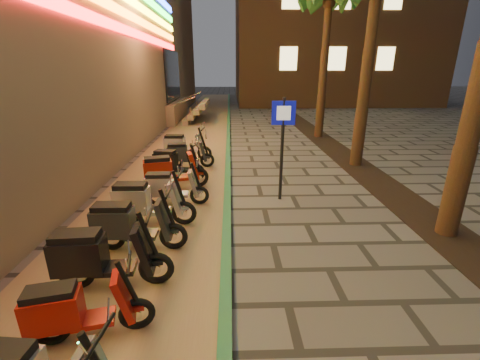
{
  "coord_description": "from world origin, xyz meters",
  "views": [
    {
      "loc": [
        -0.81,
        -3.73,
        3.19
      ],
      "look_at": [
        -0.63,
        2.02,
        1.2
      ],
      "focal_mm": 24.0,
      "sensor_mm": 36.0,
      "label": 1
    }
  ],
  "objects_px": {
    "scooter_9": "(168,171)",
    "scooter_12": "(182,146)",
    "scooter_4": "(75,310)",
    "scooter_7": "(144,202)",
    "scooter_10": "(173,163)",
    "scooter_11": "(185,154)",
    "scooter_8": "(169,187)",
    "pedestrian_sign": "(283,136)",
    "scooter_5": "(98,256)",
    "scooter_6": "(128,224)"
  },
  "relations": [
    {
      "from": "scooter_10",
      "to": "scooter_11",
      "type": "distance_m",
      "value": 1.1
    },
    {
      "from": "scooter_6",
      "to": "scooter_11",
      "type": "distance_m",
      "value": 5.24
    },
    {
      "from": "pedestrian_sign",
      "to": "scooter_4",
      "type": "height_order",
      "value": "pedestrian_sign"
    },
    {
      "from": "scooter_9",
      "to": "scooter_12",
      "type": "distance_m",
      "value": 3.09
    },
    {
      "from": "scooter_10",
      "to": "pedestrian_sign",
      "type": "bearing_deg",
      "value": -16.69
    },
    {
      "from": "scooter_4",
      "to": "scooter_12",
      "type": "xyz_separation_m",
      "value": [
        0.13,
        8.35,
        0.08
      ]
    },
    {
      "from": "scooter_5",
      "to": "scooter_7",
      "type": "distance_m",
      "value": 2.11
    },
    {
      "from": "scooter_5",
      "to": "scooter_9",
      "type": "relative_size",
      "value": 0.99
    },
    {
      "from": "scooter_4",
      "to": "scooter_12",
      "type": "distance_m",
      "value": 8.35
    },
    {
      "from": "scooter_4",
      "to": "scooter_7",
      "type": "relative_size",
      "value": 0.85
    },
    {
      "from": "scooter_5",
      "to": "scooter_9",
      "type": "height_order",
      "value": "scooter_9"
    },
    {
      "from": "pedestrian_sign",
      "to": "scooter_5",
      "type": "bearing_deg",
      "value": -130.93
    },
    {
      "from": "scooter_6",
      "to": "scooter_11",
      "type": "xyz_separation_m",
      "value": [
        0.34,
        5.23,
        -0.04
      ]
    },
    {
      "from": "scooter_4",
      "to": "scooter_7",
      "type": "height_order",
      "value": "scooter_7"
    },
    {
      "from": "scooter_8",
      "to": "scooter_12",
      "type": "relative_size",
      "value": 0.88
    },
    {
      "from": "scooter_9",
      "to": "scooter_4",
      "type": "bearing_deg",
      "value": -106.98
    },
    {
      "from": "scooter_5",
      "to": "scooter_8",
      "type": "distance_m",
      "value": 3.19
    },
    {
      "from": "scooter_5",
      "to": "scooter_6",
      "type": "height_order",
      "value": "scooter_5"
    },
    {
      "from": "scooter_10",
      "to": "scooter_5",
      "type": "bearing_deg",
      "value": -78.9
    },
    {
      "from": "scooter_9",
      "to": "scooter_12",
      "type": "xyz_separation_m",
      "value": [
        -0.05,
        3.09,
        -0.01
      ]
    },
    {
      "from": "scooter_10",
      "to": "scooter_8",
      "type": "bearing_deg",
      "value": -69.42
    },
    {
      "from": "pedestrian_sign",
      "to": "scooter_10",
      "type": "height_order",
      "value": "pedestrian_sign"
    },
    {
      "from": "pedestrian_sign",
      "to": "scooter_12",
      "type": "relative_size",
      "value": 1.48
    },
    {
      "from": "scooter_6",
      "to": "scooter_7",
      "type": "relative_size",
      "value": 0.97
    },
    {
      "from": "pedestrian_sign",
      "to": "scooter_8",
      "type": "distance_m",
      "value": 3.04
    },
    {
      "from": "scooter_10",
      "to": "scooter_12",
      "type": "bearing_deg",
      "value": 104.28
    },
    {
      "from": "scooter_9",
      "to": "scooter_12",
      "type": "relative_size",
      "value": 1.02
    },
    {
      "from": "scooter_5",
      "to": "scooter_7",
      "type": "xyz_separation_m",
      "value": [
        0.16,
        2.11,
        -0.01
      ]
    },
    {
      "from": "scooter_6",
      "to": "scooter_12",
      "type": "relative_size",
      "value": 0.97
    },
    {
      "from": "scooter_9",
      "to": "scooter_11",
      "type": "relative_size",
      "value": 1.13
    },
    {
      "from": "scooter_4",
      "to": "scooter_10",
      "type": "bearing_deg",
      "value": 75.71
    },
    {
      "from": "scooter_5",
      "to": "scooter_11",
      "type": "height_order",
      "value": "scooter_5"
    },
    {
      "from": "scooter_6",
      "to": "scooter_7",
      "type": "bearing_deg",
      "value": 87.63
    },
    {
      "from": "scooter_8",
      "to": "scooter_9",
      "type": "relative_size",
      "value": 0.86
    },
    {
      "from": "scooter_4",
      "to": "scooter_8",
      "type": "xyz_separation_m",
      "value": [
        0.39,
        4.18,
        0.02
      ]
    },
    {
      "from": "pedestrian_sign",
      "to": "scooter_6",
      "type": "xyz_separation_m",
      "value": [
        -3.15,
        -2.37,
        -1.14
      ]
    },
    {
      "from": "pedestrian_sign",
      "to": "scooter_11",
      "type": "bearing_deg",
      "value": 137.04
    },
    {
      "from": "scooter_6",
      "to": "scooter_11",
      "type": "relative_size",
      "value": 1.07
    },
    {
      "from": "scooter_6",
      "to": "scooter_10",
      "type": "height_order",
      "value": "scooter_6"
    },
    {
      "from": "scooter_4",
      "to": "scooter_9",
      "type": "height_order",
      "value": "scooter_9"
    },
    {
      "from": "scooter_5",
      "to": "scooter_10",
      "type": "relative_size",
      "value": 1.1
    },
    {
      "from": "pedestrian_sign",
      "to": "scooter_12",
      "type": "distance_m",
      "value": 5.05
    },
    {
      "from": "scooter_8",
      "to": "scooter_12",
      "type": "bearing_deg",
      "value": 91.85
    },
    {
      "from": "scooter_4",
      "to": "scooter_8",
      "type": "relative_size",
      "value": 0.96
    },
    {
      "from": "scooter_11",
      "to": "scooter_5",
      "type": "bearing_deg",
      "value": -100.25
    },
    {
      "from": "pedestrian_sign",
      "to": "scooter_9",
      "type": "height_order",
      "value": "pedestrian_sign"
    },
    {
      "from": "scooter_4",
      "to": "scooter_6",
      "type": "relative_size",
      "value": 0.87
    },
    {
      "from": "scooter_5",
      "to": "scooter_8",
      "type": "bearing_deg",
      "value": 77.21
    },
    {
      "from": "pedestrian_sign",
      "to": "scooter_7",
      "type": "relative_size",
      "value": 1.48
    },
    {
      "from": "scooter_4",
      "to": "scooter_12",
      "type": "relative_size",
      "value": 0.85
    }
  ]
}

